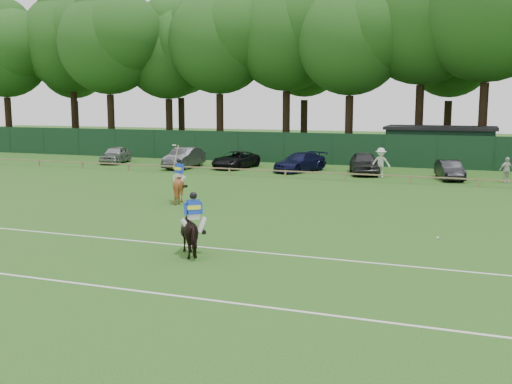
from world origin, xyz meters
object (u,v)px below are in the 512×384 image
at_px(suv_black, 236,160).
at_px(spectator_mid, 506,170).
at_px(estate_black, 450,170).
at_px(horse_chestnut, 179,186).
at_px(spectator_left, 381,163).
at_px(horse_dark, 194,232).
at_px(utility_shed, 440,145).
at_px(sedan_grey, 184,158).
at_px(polo_ball, 438,238).
at_px(sedan_navy, 300,162).
at_px(sedan_silver, 116,155).
at_px(hatch_grey, 364,163).

height_order(suv_black, spectator_mid, spectator_mid).
bearing_deg(estate_black, suv_black, 160.70).
relative_size(horse_chestnut, spectator_left, 0.84).
height_order(horse_dark, utility_shed, utility_shed).
distance_m(suv_black, spectator_mid, 18.87).
relative_size(sedan_grey, estate_black, 1.24).
height_order(horse_dark, polo_ball, horse_dark).
bearing_deg(horse_dark, horse_chestnut, -99.77).
bearing_deg(sedan_navy, sedan_silver, -159.82).
relative_size(sedan_silver, polo_ball, 45.10).
bearing_deg(sedan_navy, suv_black, -162.75).
relative_size(horse_dark, sedan_silver, 0.44).
distance_m(horse_dark, polo_ball, 9.08).
distance_m(sedan_grey, estate_black, 19.15).
distance_m(suv_black, sedan_navy, 5.15).
xyz_separation_m(sedan_grey, hatch_grey, (13.45, 0.88, 0.00)).
bearing_deg(spectator_mid, spectator_left, 145.94).
height_order(spectator_mid, utility_shed, utility_shed).
bearing_deg(spectator_left, horse_chestnut, -137.16).
distance_m(sedan_grey, hatch_grey, 13.48).
bearing_deg(sedan_silver, horse_chestnut, -60.70).
bearing_deg(horse_dark, sedan_grey, -102.13).
relative_size(horse_chestnut, suv_black, 0.36).
bearing_deg(suv_black, hatch_grey, 6.69).
relative_size(horse_dark, polo_ball, 19.94).
xyz_separation_m(suv_black, hatch_grey, (9.73, -0.31, 0.14)).
bearing_deg(hatch_grey, sedan_grey, 167.80).
relative_size(horse_chestnut, polo_ball, 18.24).
bearing_deg(suv_black, polo_ball, -41.63).
distance_m(horse_chestnut, polo_ball, 13.29).
distance_m(sedan_grey, spectator_mid, 22.51).
distance_m(polo_ball, utility_shed, 26.92).
height_order(estate_black, spectator_left, spectator_left).
bearing_deg(hatch_grey, suv_black, 162.22).
xyz_separation_m(horse_chestnut, sedan_grey, (-6.87, 13.92, -0.05)).
distance_m(sedan_silver, hatch_grey, 20.28).
height_order(sedan_silver, spectator_mid, spectator_mid).
height_order(sedan_navy, estate_black, sedan_navy).
bearing_deg(sedan_grey, sedan_navy, 2.41).
xyz_separation_m(hatch_grey, spectator_left, (1.33, -1.31, 0.20)).
distance_m(hatch_grey, polo_ball, 19.65).
xyz_separation_m(sedan_silver, spectator_mid, (29.33, -1.65, 0.11)).
distance_m(spectator_mid, polo_ball, 17.59).
relative_size(sedan_silver, sedan_navy, 0.88).
distance_m(horse_dark, hatch_grey, 23.89).
height_order(horse_chestnut, polo_ball, horse_chestnut).
xyz_separation_m(horse_dark, sedan_navy, (-3.28, 23.77, -0.09)).
distance_m(sedan_silver, sedan_navy, 15.68).
height_order(suv_black, spectator_left, spectator_left).
distance_m(spectator_left, spectator_mid, 7.73).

